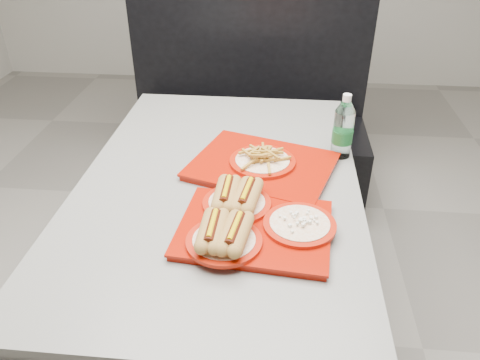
# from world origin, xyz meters

# --- Properties ---
(ground) EXTENTS (6.00, 6.00, 0.00)m
(ground) POSITION_xyz_m (0.00, 0.00, 0.00)
(ground) COLOR gray
(ground) RESTS_ON ground
(diner_table) EXTENTS (0.92, 1.42, 0.75)m
(diner_table) POSITION_xyz_m (0.00, 0.00, 0.58)
(diner_table) COLOR black
(diner_table) RESTS_ON ground
(booth_bench) EXTENTS (1.30, 0.57, 1.35)m
(booth_bench) POSITION_xyz_m (0.00, 1.09, 0.40)
(booth_bench) COLOR black
(booth_bench) RESTS_ON ground
(tray_near) EXTENTS (0.44, 0.37, 0.09)m
(tray_near) POSITION_xyz_m (0.12, -0.26, 0.78)
(tray_near) COLOR #961104
(tray_near) RESTS_ON diner_table
(tray_far) EXTENTS (0.54, 0.47, 0.09)m
(tray_far) POSITION_xyz_m (0.14, 0.07, 0.78)
(tray_far) COLOR #961104
(tray_far) RESTS_ON diner_table
(water_bottle) EXTENTS (0.07, 0.07, 0.23)m
(water_bottle) POSITION_xyz_m (0.41, 0.20, 0.85)
(water_bottle) COLOR silver
(water_bottle) RESTS_ON diner_table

